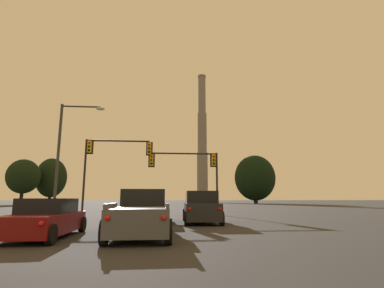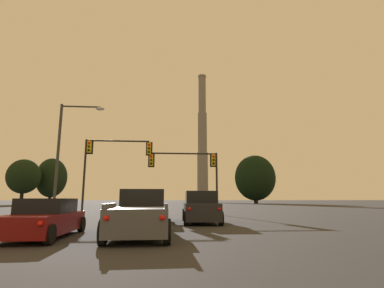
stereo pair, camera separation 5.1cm
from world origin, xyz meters
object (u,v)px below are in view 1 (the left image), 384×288
(street_lamp, at_px, (66,147))
(smokestack, at_px, (202,150))
(sedan_left_lane_second, at_px, (46,219))
(pickup_truck_center_lane_second, at_px, (141,214))
(suv_center_lane_front, at_px, (149,207))
(traffic_light_overhead_left, at_px, (108,157))
(traffic_light_overhead_right, at_px, (193,166))
(suv_right_lane_front, at_px, (201,207))

(street_lamp, bearing_deg, smokestack, 77.50)
(sedan_left_lane_second, height_order, pickup_truck_center_lane_second, pickup_truck_center_lane_second)
(suv_center_lane_front, xyz_separation_m, smokestack, (15.93, 103.07, 20.38))
(suv_center_lane_front, xyz_separation_m, traffic_light_overhead_left, (-4.14, 7.58, 4.17))
(sedan_left_lane_second, height_order, traffic_light_overhead_right, traffic_light_overhead_right)
(suv_center_lane_front, distance_m, sedan_left_lane_second, 8.03)
(suv_right_lane_front, height_order, traffic_light_overhead_left, traffic_light_overhead_left)
(traffic_light_overhead_right, distance_m, smokestack, 97.45)
(pickup_truck_center_lane_second, relative_size, traffic_light_overhead_right, 0.86)
(traffic_light_overhead_right, bearing_deg, suv_right_lane_front, -92.32)
(suv_center_lane_front, height_order, suv_right_lane_front, same)
(pickup_truck_center_lane_second, height_order, traffic_light_overhead_right, traffic_light_overhead_right)
(suv_right_lane_front, bearing_deg, traffic_light_overhead_right, 89.67)
(suv_right_lane_front, xyz_separation_m, traffic_light_overhead_right, (0.36, 8.89, 3.42))
(sedan_left_lane_second, bearing_deg, suv_right_lane_front, 42.74)
(suv_center_lane_front, xyz_separation_m, sedan_left_lane_second, (-3.41, -7.27, -0.23))
(smokestack, bearing_deg, street_lamp, -102.50)
(suv_center_lane_front, height_order, traffic_light_overhead_right, traffic_light_overhead_right)
(traffic_light_overhead_left, distance_m, smokestack, 98.92)
(pickup_truck_center_lane_second, relative_size, street_lamp, 0.66)
(traffic_light_overhead_left, bearing_deg, sedan_left_lane_second, -87.19)
(pickup_truck_center_lane_second, height_order, suv_right_lane_front, suv_right_lane_front)
(traffic_light_overhead_right, xyz_separation_m, traffic_light_overhead_left, (-7.66, -0.33, 0.75))
(suv_center_lane_front, relative_size, traffic_light_overhead_left, 0.75)
(suv_center_lane_front, distance_m, traffic_light_overhead_left, 9.59)
(suv_center_lane_front, bearing_deg, pickup_truck_center_lane_second, -88.44)
(smokestack, bearing_deg, traffic_light_overhead_left, -101.87)
(sedan_left_lane_second, xyz_separation_m, pickup_truck_center_lane_second, (3.50, 0.34, 0.14))
(suv_center_lane_front, height_order, smokestack, smokestack)
(traffic_light_overhead_right, relative_size, traffic_light_overhead_left, 0.98)
(suv_right_lane_front, bearing_deg, suv_center_lane_front, 164.70)
(traffic_light_overhead_right, bearing_deg, traffic_light_overhead_left, -177.51)
(suv_right_lane_front, relative_size, traffic_light_overhead_left, 0.75)
(sedan_left_lane_second, xyz_separation_m, street_lamp, (-2.85, 10.26, 4.48))
(traffic_light_overhead_right, bearing_deg, smokestack, 82.57)
(suv_center_lane_front, relative_size, street_lamp, 0.59)
(sedan_left_lane_second, height_order, smokestack, smokestack)
(traffic_light_overhead_left, bearing_deg, street_lamp, -114.88)
(suv_right_lane_front, xyz_separation_m, traffic_light_overhead_left, (-7.30, 8.56, 4.17))
(suv_center_lane_front, xyz_separation_m, traffic_light_overhead_right, (3.51, 7.91, 3.42))
(suv_center_lane_front, relative_size, pickup_truck_center_lane_second, 0.89)
(sedan_left_lane_second, xyz_separation_m, suv_right_lane_front, (6.57, 6.28, 0.23))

